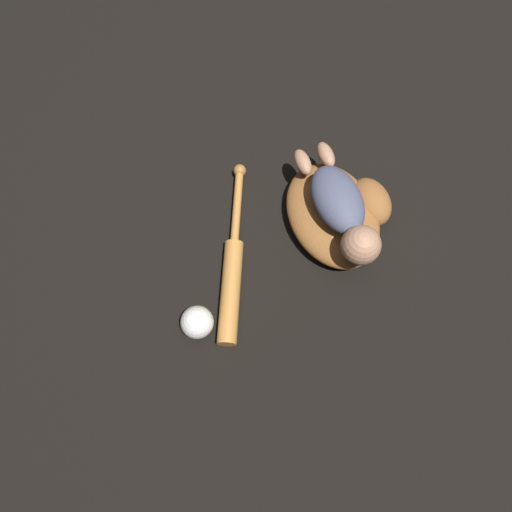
# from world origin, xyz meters

# --- Properties ---
(ground_plane) EXTENTS (6.00, 6.00, 0.00)m
(ground_plane) POSITION_xyz_m (0.00, 0.00, 0.00)
(ground_plane) COLOR black
(baseball_glove) EXTENTS (0.30, 0.26, 0.08)m
(baseball_glove) POSITION_xyz_m (0.02, 0.02, 0.04)
(baseball_glove) COLOR #935B2D
(baseball_glove) RESTS_ON ground
(baby_figure) EXTENTS (0.34, 0.11, 0.09)m
(baby_figure) POSITION_xyz_m (0.05, 0.01, 0.12)
(baby_figure) COLOR #4C516B
(baby_figure) RESTS_ON baseball_glove
(baseball_bat) EXTENTS (0.44, 0.22, 0.05)m
(baseball_bat) POSITION_xyz_m (0.07, -0.27, 0.02)
(baseball_bat) COLOR #C6843D
(baseball_bat) RESTS_ON ground
(baseball) EXTENTS (0.08, 0.08, 0.08)m
(baseball) POSITION_xyz_m (0.16, -0.39, 0.04)
(baseball) COLOR white
(baseball) RESTS_ON ground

